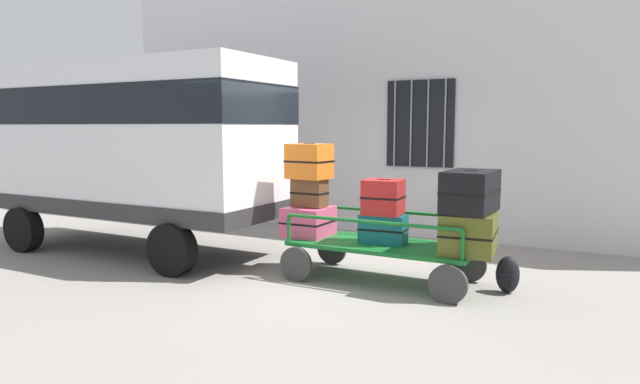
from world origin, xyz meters
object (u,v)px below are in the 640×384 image
Objects in this scene: suitcase_center_bottom at (469,232)px; suitcase_center_middle at (470,191)px; suitcase_midleft_bottom at (383,229)px; luggage_cart at (382,251)px; suitcase_left_middle at (309,193)px; backpack at (508,275)px; suitcase_midleft_middle at (383,197)px; suitcase_left_bottom at (309,221)px; van at (135,139)px; suitcase_left_top at (309,161)px.

suitcase_center_middle is (0.00, -0.00, 0.48)m from suitcase_center_bottom.
suitcase_midleft_bottom is 0.72× the size of suitcase_center_middle.
suitcase_center_bottom is (1.07, 0.02, 0.33)m from luggage_cart.
suitcase_midleft_bottom is 0.68× the size of suitcase_center_bottom.
suitcase_left_middle is 2.70m from backpack.
suitcase_midleft_middle is 0.59× the size of suitcase_center_middle.
suitcase_left_middle is at bearing -175.80° from backpack.
suitcase_center_bottom reaches higher than suitcase_midleft_bottom.
suitcase_center_bottom is 0.48m from suitcase_center_middle.
suitcase_midleft_middle is (1.07, -0.00, 0.39)m from suitcase_left_bottom.
suitcase_center_middle reaches higher than backpack.
suitcase_center_bottom is (2.13, 0.02, 0.04)m from suitcase_left_bottom.
suitcase_midleft_bottom is at bearing 0.36° from suitcase_left_bottom.
van is at bearing -178.23° from suitcase_center_bottom.
suitcase_left_top is 1.29× the size of backpack.
suitcase_left_top reaches higher than suitcase_midleft_middle.
suitcase_left_top is at bearing 3.13° from van.
suitcase_center_bottom is (2.13, -0.01, -0.77)m from suitcase_left_top.
suitcase_midleft_bottom is (1.07, 0.01, -0.01)m from suitcase_left_bottom.
suitcase_midleft_middle is at bearing -178.98° from suitcase_center_bottom.
suitcase_left_middle is 1.06× the size of backpack.
suitcase_center_middle is at bearing -154.61° from backpack.
backpack is at bearing 8.29° from suitcase_midleft_middle.
suitcase_left_bottom is at bearing -179.56° from suitcase_center_bottom.
suitcase_left_bottom is (3.00, 0.14, -1.08)m from van.
suitcase_midleft_bottom reaches higher than backpack.
suitcase_center_bottom is at bearing 0.44° from suitcase_left_bottom.
suitcase_midleft_middle is at bearing 90.00° from luggage_cart.
suitcase_midleft_middle is at bearing 1.97° from van.
luggage_cart is 2.82× the size of suitcase_center_middle.
backpack is at bearing 25.27° from suitcase_center_bottom.
luggage_cart is at bearing -1.81° from suitcase_left_middle.
van is 3.08m from suitcase_left_middle.
luggage_cart is 5.41× the size of backpack.
suitcase_midleft_middle reaches higher than suitcase_left_middle.
backpack is (1.48, 0.22, -0.86)m from suitcase_midleft_middle.
suitcase_center_middle is at bearing 0.96° from suitcase_midleft_middle.
van is 5.16m from suitcase_center_middle.
suitcase_left_bottom reaches higher than luggage_cart.
suitcase_left_bottom is at bearing 179.61° from luggage_cart.
suitcase_midleft_middle reaches higher than suitcase_midleft_bottom.
luggage_cart reaches higher than backpack.
suitcase_midleft_middle is (1.07, -0.03, 0.01)m from suitcase_left_middle.
suitcase_midleft_bottom is 1.07m from suitcase_center_bottom.
van is 7.97× the size of suitcase_midleft_bottom.
van reaches higher than suitcase_left_top.
suitcase_center_bottom is (1.07, 0.01, 0.05)m from suitcase_midleft_bottom.
luggage_cart is 0.68m from suitcase_midleft_middle.
suitcase_midleft_middle reaches higher than suitcase_center_bottom.
suitcase_left_top reaches higher than suitcase_center_middle.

